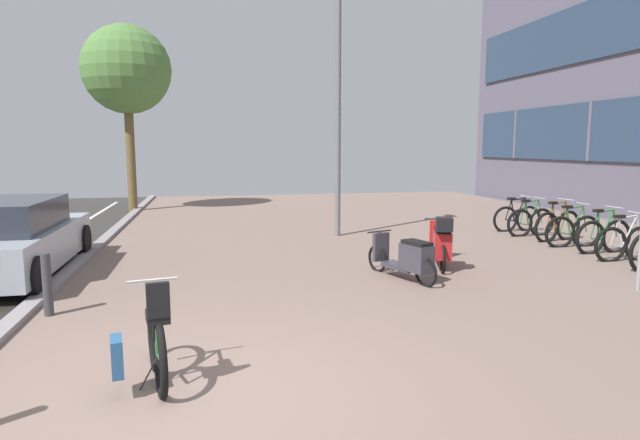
# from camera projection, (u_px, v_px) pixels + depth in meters

# --- Properties ---
(ground) EXTENTS (21.00, 40.00, 0.13)m
(ground) POSITION_uv_depth(u_px,v_px,m) (358.00, 385.00, 5.07)
(ground) COLOR #2D2824
(bicycle_foreground) EXTENTS (0.58, 1.34, 1.09)m
(bicycle_foreground) POSITION_uv_depth(u_px,v_px,m) (153.00, 343.00, 5.02)
(bicycle_foreground) COLOR black
(bicycle_foreground) RESTS_ON ground
(bicycle_rack_03) EXTENTS (1.39, 0.48, 0.99)m
(bicycle_rack_03) POSITION_uv_depth(u_px,v_px,m) (625.00, 243.00, 10.42)
(bicycle_rack_03) COLOR black
(bicycle_rack_03) RESTS_ON ground
(bicycle_rack_04) EXTENTS (1.41, 0.48, 1.02)m
(bicycle_rack_04) POSITION_uv_depth(u_px,v_px,m) (604.00, 236.00, 11.17)
(bicycle_rack_04) COLOR black
(bicycle_rack_04) RESTS_ON ground
(bicycle_rack_05) EXTENTS (1.39, 0.48, 1.02)m
(bicycle_rack_05) POSITION_uv_depth(u_px,v_px,m) (573.00, 231.00, 11.87)
(bicycle_rack_05) COLOR black
(bicycle_rack_05) RESTS_ON ground
(bicycle_rack_06) EXTENTS (1.44, 0.47, 1.03)m
(bicycle_rack_06) POSITION_uv_depth(u_px,v_px,m) (558.00, 226.00, 12.63)
(bicycle_rack_06) COLOR black
(bicycle_rack_06) RESTS_ON ground
(bicycle_rack_07) EXTENTS (1.36, 0.48, 1.00)m
(bicycle_rack_07) POSITION_uv_depth(u_px,v_px,m) (531.00, 222.00, 13.32)
(bicycle_rack_07) COLOR black
(bicycle_rack_07) RESTS_ON ground
(bicycle_rack_08) EXTENTS (1.38, 0.48, 0.98)m
(bicycle_rack_08) POSITION_uv_depth(u_px,v_px,m) (517.00, 218.00, 14.07)
(bicycle_rack_08) COLOR black
(bicycle_rack_08) RESTS_ON ground
(scooter_near) EXTENTS (0.87, 1.79, 1.03)m
(scooter_near) POSITION_uv_depth(u_px,v_px,m) (441.00, 243.00, 9.83)
(scooter_near) COLOR black
(scooter_near) RESTS_ON ground
(scooter_mid) EXTENTS (0.82, 1.68, 0.77)m
(scooter_mid) POSITION_uv_depth(u_px,v_px,m) (407.00, 258.00, 8.89)
(scooter_mid) COLOR black
(scooter_mid) RESTS_ON ground
(parked_car_near) EXTENTS (1.79, 4.26, 1.33)m
(parked_car_near) POSITION_uv_depth(u_px,v_px,m) (12.00, 239.00, 9.23)
(parked_car_near) COLOR #A1A9B2
(parked_car_near) RESTS_ON ground
(lamp_post) EXTENTS (0.20, 0.52, 6.51)m
(lamp_post) POSITION_uv_depth(u_px,v_px,m) (338.00, 91.00, 12.92)
(lamp_post) COLOR slate
(lamp_post) RESTS_ON ground
(street_tree) EXTENTS (2.97, 2.97, 6.31)m
(street_tree) POSITION_uv_depth(u_px,v_px,m) (127.00, 71.00, 18.00)
(street_tree) COLOR brown
(street_tree) RESTS_ON ground
(bollard_far) EXTENTS (0.12, 0.12, 0.84)m
(bollard_far) POSITION_uv_depth(u_px,v_px,m) (47.00, 285.00, 7.02)
(bollard_far) COLOR #38383D
(bollard_far) RESTS_ON ground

